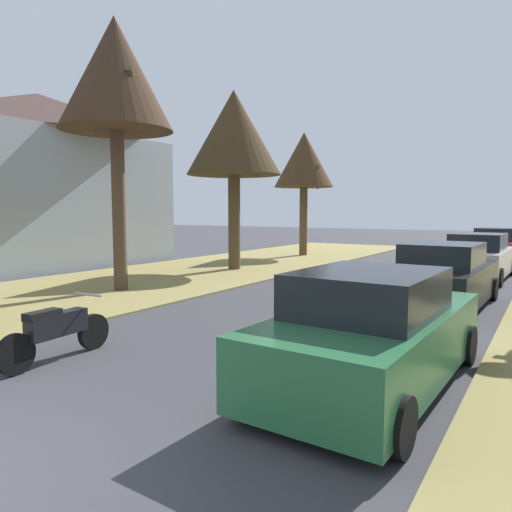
{
  "coord_description": "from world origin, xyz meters",
  "views": [
    {
      "loc": [
        4.44,
        -1.22,
        2.33
      ],
      "look_at": [
        -0.23,
        6.16,
        1.5
      ],
      "focal_mm": 33.12,
      "sensor_mm": 36.0,
      "label": 1
    }
  ],
  "objects_px": {
    "parked_sedan_silver": "(478,258)",
    "street_tree_left_mid_b": "(234,134)",
    "parked_motorcycle": "(56,331)",
    "parked_sedan_red": "(497,246)",
    "street_tree_left_mid_a": "(115,77)",
    "street_tree_left_far": "(304,161)",
    "parked_sedan_green": "(373,333)",
    "parked_sedan_black": "(443,278)"
  },
  "relations": [
    {
      "from": "street_tree_left_mid_a",
      "to": "parked_sedan_silver",
      "type": "bearing_deg",
      "value": 44.9
    },
    {
      "from": "parked_sedan_black",
      "to": "parked_sedan_red",
      "type": "distance_m",
      "value": 12.18
    },
    {
      "from": "parked_sedan_red",
      "to": "parked_motorcycle",
      "type": "relative_size",
      "value": 2.17
    },
    {
      "from": "parked_sedan_green",
      "to": "parked_sedan_red",
      "type": "height_order",
      "value": "same"
    },
    {
      "from": "parked_sedan_black",
      "to": "parked_sedan_red",
      "type": "height_order",
      "value": "same"
    },
    {
      "from": "street_tree_left_mid_a",
      "to": "parked_motorcycle",
      "type": "height_order",
      "value": "street_tree_left_mid_a"
    },
    {
      "from": "street_tree_left_mid_b",
      "to": "parked_sedan_black",
      "type": "xyz_separation_m",
      "value": [
        8.46,
        -3.26,
        -4.57
      ]
    },
    {
      "from": "street_tree_left_mid_b",
      "to": "parked_sedan_black",
      "type": "bearing_deg",
      "value": -21.08
    },
    {
      "from": "street_tree_left_mid_b",
      "to": "parked_sedan_red",
      "type": "distance_m",
      "value": 13.12
    },
    {
      "from": "street_tree_left_mid_b",
      "to": "parked_motorcycle",
      "type": "distance_m",
      "value": 12.6
    },
    {
      "from": "street_tree_left_mid_b",
      "to": "parked_motorcycle",
      "type": "height_order",
      "value": "street_tree_left_mid_b"
    },
    {
      "from": "parked_sedan_green",
      "to": "parked_sedan_black",
      "type": "relative_size",
      "value": 1.0
    },
    {
      "from": "street_tree_left_mid_a",
      "to": "parked_sedan_silver",
      "type": "xyz_separation_m",
      "value": [
        8.43,
        8.41,
        -5.36
      ]
    },
    {
      "from": "street_tree_left_mid_a",
      "to": "street_tree_left_mid_b",
      "type": "relative_size",
      "value": 1.11
    },
    {
      "from": "street_tree_left_far",
      "to": "parked_sedan_black",
      "type": "height_order",
      "value": "street_tree_left_far"
    },
    {
      "from": "street_tree_left_mid_a",
      "to": "parked_sedan_black",
      "type": "relative_size",
      "value": 1.72
    },
    {
      "from": "parked_sedan_black",
      "to": "parked_sedan_red",
      "type": "bearing_deg",
      "value": 89.96
    },
    {
      "from": "parked_motorcycle",
      "to": "street_tree_left_far",
      "type": "bearing_deg",
      "value": 104.57
    },
    {
      "from": "street_tree_left_mid_a",
      "to": "street_tree_left_far",
      "type": "bearing_deg",
      "value": 91.99
    },
    {
      "from": "parked_sedan_silver",
      "to": "street_tree_left_mid_b",
      "type": "bearing_deg",
      "value": -163.33
    },
    {
      "from": "street_tree_left_mid_b",
      "to": "parked_motorcycle",
      "type": "bearing_deg",
      "value": -68.78
    },
    {
      "from": "street_tree_left_far",
      "to": "parked_sedan_green",
      "type": "distance_m",
      "value": 18.93
    },
    {
      "from": "street_tree_left_mid_b",
      "to": "parked_sedan_silver",
      "type": "relative_size",
      "value": 1.55
    },
    {
      "from": "parked_sedan_silver",
      "to": "parked_sedan_red",
      "type": "relative_size",
      "value": 1.0
    },
    {
      "from": "street_tree_left_mid_b",
      "to": "parked_motorcycle",
      "type": "relative_size",
      "value": 3.38
    },
    {
      "from": "parked_sedan_green",
      "to": "parked_sedan_silver",
      "type": "distance_m",
      "value": 11.81
    },
    {
      "from": "street_tree_left_mid_a",
      "to": "parked_sedan_black",
      "type": "bearing_deg",
      "value": 17.21
    },
    {
      "from": "parked_sedan_red",
      "to": "parked_motorcycle",
      "type": "xyz_separation_m",
      "value": [
        -4.25,
        -19.78,
        -0.24
      ]
    },
    {
      "from": "street_tree_left_far",
      "to": "street_tree_left_mid_a",
      "type": "bearing_deg",
      "value": -88.01
    },
    {
      "from": "parked_sedan_silver",
      "to": "parked_sedan_green",
      "type": "bearing_deg",
      "value": -88.99
    },
    {
      "from": "parked_sedan_green",
      "to": "parked_sedan_silver",
      "type": "height_order",
      "value": "same"
    },
    {
      "from": "street_tree_left_mid_b",
      "to": "parked_sedan_red",
      "type": "relative_size",
      "value": 1.55
    },
    {
      "from": "parked_sedan_silver",
      "to": "parked_motorcycle",
      "type": "bearing_deg",
      "value": -107.71
    },
    {
      "from": "street_tree_left_mid_a",
      "to": "parked_motorcycle",
      "type": "bearing_deg",
      "value": -50.24
    },
    {
      "from": "street_tree_left_mid_a",
      "to": "street_tree_left_far",
      "type": "relative_size",
      "value": 1.22
    },
    {
      "from": "parked_sedan_green",
      "to": "parked_sedan_black",
      "type": "distance_m",
      "value": 6.01
    },
    {
      "from": "parked_sedan_black",
      "to": "parked_sedan_silver",
      "type": "height_order",
      "value": "same"
    },
    {
      "from": "parked_sedan_green",
      "to": "parked_sedan_black",
      "type": "height_order",
      "value": "same"
    },
    {
      "from": "street_tree_left_mid_a",
      "to": "street_tree_left_far",
      "type": "xyz_separation_m",
      "value": [
        -0.44,
        12.68,
        -1.2
      ]
    },
    {
      "from": "street_tree_left_mid_a",
      "to": "parked_sedan_green",
      "type": "bearing_deg",
      "value": -21.47
    },
    {
      "from": "parked_sedan_green",
      "to": "parked_sedan_red",
      "type": "distance_m",
      "value": 18.18
    },
    {
      "from": "street_tree_left_mid_b",
      "to": "parked_sedan_black",
      "type": "distance_m",
      "value": 10.15
    }
  ]
}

